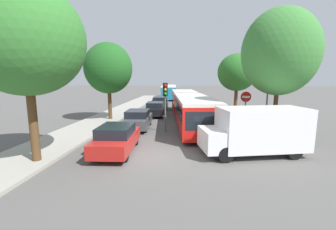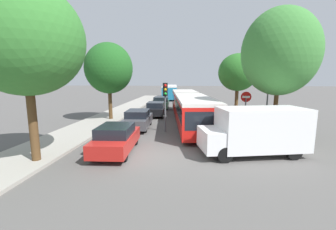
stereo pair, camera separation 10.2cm
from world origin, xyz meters
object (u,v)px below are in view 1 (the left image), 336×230
object	(u,v)px
articulated_bus	(189,105)
white_van	(257,130)
tree_right_near	(280,52)
tree_left_near	(25,40)
queued_car_graphite	(138,119)
no_entry_sign	(245,106)
queued_car_black	(155,109)
queued_car_red	(117,139)
direction_sign_post	(267,96)
queued_car_green	(160,103)
tree_right_mid	(237,73)
traffic_light	(165,96)
tree_left_mid	(107,70)
city_bus_rear	(169,91)

from	to	relation	value
articulated_bus	white_van	size ratio (longest dim) A/B	3.03
articulated_bus	tree_right_near	xyz separation A→B (m)	(5.07, -6.02, 3.81)
tree_left_near	tree_right_near	size ratio (longest dim) A/B	0.99
queued_car_graphite	no_entry_sign	distance (m)	7.68
white_van	tree_right_near	xyz separation A→B (m)	(1.82, 2.73, 3.93)
queued_car_black	queued_car_red	bearing A→B (deg)	175.57
tree_left_near	tree_right_near	xyz separation A→B (m)	(11.78, 4.73, -0.09)
queued_car_graphite	direction_sign_post	world-z (taller)	direction_sign_post
queued_car_green	white_van	xyz separation A→B (m)	(6.65, -16.20, 0.50)
queued_car_graphite	tree_right_near	bearing A→B (deg)	-108.14
queued_car_green	tree_left_near	distance (m)	19.05
articulated_bus	tree_right_mid	world-z (taller)	tree_right_mid
traffic_light	no_entry_sign	size ratio (longest dim) A/B	1.21
queued_car_graphite	traffic_light	bearing A→B (deg)	-113.94
articulated_bus	no_entry_sign	bearing A→B (deg)	36.35
traffic_light	tree_left_near	bearing A→B (deg)	-49.51
articulated_bus	queued_car_graphite	xyz separation A→B (m)	(-3.76, -3.55, -0.66)
articulated_bus	tree_left_mid	bearing A→B (deg)	-91.63
queued_car_green	queued_car_red	bearing A→B (deg)	176.61
queued_car_red	queued_car_black	world-z (taller)	queued_car_red
queued_car_red	white_van	size ratio (longest dim) A/B	0.77
city_bus_rear	queued_car_black	xyz separation A→B (m)	(0.24, -19.40, -0.68)
queued_car_graphite	tree_left_mid	xyz separation A→B (m)	(-3.27, 3.02, 3.73)
traffic_light	no_entry_sign	bearing A→B (deg)	81.26
direction_sign_post	tree_right_mid	world-z (taller)	tree_right_mid
traffic_light	tree_right_mid	size ratio (longest dim) A/B	0.53
queued_car_graphite	tree_left_near	size ratio (longest dim) A/B	0.54
queued_car_red	traffic_light	size ratio (longest dim) A/B	1.20
white_van	direction_sign_post	world-z (taller)	direction_sign_post
city_bus_rear	queued_car_graphite	world-z (taller)	city_bus_rear
queued_car_red	queued_car_graphite	distance (m)	5.43
articulated_bus	queued_car_red	distance (m)	9.72
no_entry_sign	tree_right_near	xyz separation A→B (m)	(1.27, -1.84, 3.29)
white_van	no_entry_sign	xyz separation A→B (m)	(0.55, 4.57, 0.64)
no_entry_sign	tree_left_mid	distance (m)	11.72
direction_sign_post	tree_right_near	world-z (taller)	tree_right_near
queued_car_graphite	tree_right_near	size ratio (longest dim) A/B	0.53
queued_car_green	traffic_light	world-z (taller)	traffic_light
queued_car_black	articulated_bus	bearing A→B (deg)	-125.75
articulated_bus	city_bus_rear	distance (m)	21.83
tree_right_near	tree_right_mid	world-z (taller)	tree_right_near
queued_car_red	traffic_light	bearing A→B (deg)	-26.13
direction_sign_post	tree_left_near	world-z (taller)	tree_left_near
city_bus_rear	tree_left_mid	world-z (taller)	tree_left_mid
queued_car_red	tree_right_near	world-z (taller)	tree_right_near
no_entry_sign	tree_right_near	bearing A→B (deg)	34.50
queued_car_green	direction_sign_post	xyz separation A→B (m)	(8.54, -11.80, 1.81)
articulated_bus	queued_car_graphite	distance (m)	5.22
queued_car_green	no_entry_sign	world-z (taller)	no_entry_sign
tree_right_mid	traffic_light	bearing A→B (deg)	-124.50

